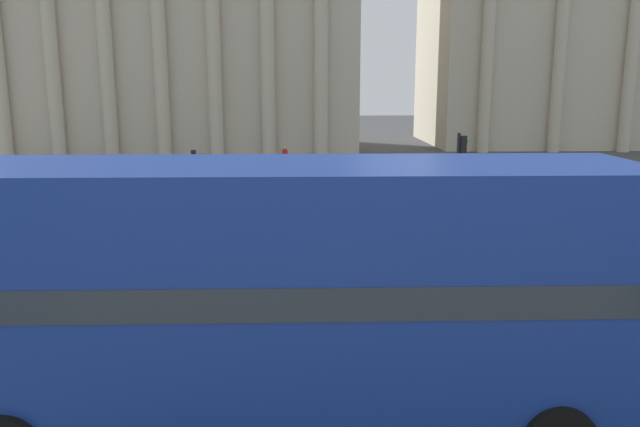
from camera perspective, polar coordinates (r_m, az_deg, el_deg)
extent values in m
cylinder|color=black|center=(11.38, 16.19, -12.75)|extent=(1.00, 0.22, 1.00)
cylinder|color=black|center=(11.53, -21.59, -12.80)|extent=(1.00, 0.22, 1.00)
cube|color=navy|center=(9.39, -3.03, -11.98)|extent=(10.03, 2.47, 1.71)
cube|color=#2D3842|center=(9.01, -3.10, -5.69)|extent=(9.83, 2.49, 0.45)
cube|color=navy|center=(8.78, -3.17, 0.05)|extent=(10.03, 2.47, 1.39)
cylinder|color=beige|center=(44.44, -23.70, 17.23)|extent=(0.90, 0.90, 20.13)
cylinder|color=beige|center=(43.34, -19.28, 17.71)|extent=(0.90, 0.90, 20.13)
cylinder|color=beige|center=(42.48, -14.64, 18.11)|extent=(0.90, 0.90, 20.13)
cylinder|color=beige|center=(41.89, -9.82, 18.41)|extent=(0.90, 0.90, 20.13)
cylinder|color=beige|center=(41.57, -4.88, 18.58)|extent=(0.90, 0.90, 20.13)
cylinder|color=beige|center=(41.53, 0.11, 18.63)|extent=(0.90, 0.90, 20.13)
cube|color=beige|center=(59.97, 23.46, 15.69)|extent=(27.10, 14.06, 20.34)
cylinder|color=beige|center=(49.08, 15.15, 15.52)|extent=(0.90, 0.90, 17.29)
cylinder|color=beige|center=(50.86, 21.21, 15.00)|extent=(0.90, 0.90, 17.29)
cylinder|color=beige|center=(53.14, 26.78, 14.38)|extent=(0.90, 0.90, 17.29)
cylinder|color=black|center=(14.57, -11.23, -1.50)|extent=(0.12, 0.12, 3.69)
cube|color=black|center=(14.29, -10.74, 3.94)|extent=(0.20, 0.24, 0.70)
sphere|color=green|center=(14.25, -10.32, 4.55)|extent=(0.14, 0.14, 0.14)
cylinder|color=black|center=(23.70, 12.42, 3.15)|extent=(0.12, 0.12, 3.36)
cube|color=black|center=(23.59, 12.98, 6.10)|extent=(0.20, 0.24, 0.70)
sphere|color=green|center=(23.61, 13.26, 6.46)|extent=(0.14, 0.14, 0.14)
cylinder|color=#282B33|center=(36.33, -3.36, 4.28)|extent=(0.14, 0.14, 0.78)
cylinder|color=#282B33|center=(36.33, -3.08, 4.28)|extent=(0.14, 0.14, 0.78)
cylinder|color=#B22323|center=(36.25, -3.23, 5.37)|extent=(0.32, 0.32, 0.61)
sphere|color=tan|center=(36.20, -3.24, 6.02)|extent=(0.21, 0.21, 0.21)
cylinder|color=#282B33|center=(24.16, 9.68, 0.40)|extent=(0.14, 0.14, 0.86)
cylinder|color=#282B33|center=(24.20, 10.10, 0.40)|extent=(0.14, 0.14, 0.86)
cylinder|color=silver|center=(24.04, 9.96, 2.20)|extent=(0.32, 0.32, 0.68)
sphere|color=tan|center=(23.97, 9.99, 3.28)|extent=(0.23, 0.23, 0.23)
cylinder|color=#282B33|center=(15.95, 9.32, -5.54)|extent=(0.14, 0.14, 0.86)
cylinder|color=#282B33|center=(15.98, 9.96, -5.52)|extent=(0.14, 0.14, 0.86)
cylinder|color=slate|center=(15.76, 9.74, -2.87)|extent=(0.32, 0.32, 0.68)
sphere|color=tan|center=(15.65, 9.79, -1.26)|extent=(0.23, 0.23, 0.23)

